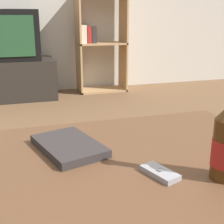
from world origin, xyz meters
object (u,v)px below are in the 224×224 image
Objects in this scene: cell_phone at (160,173)px; table_book at (69,146)px; television at (7,35)px; tv_stand at (12,80)px; bookshelf at (98,42)px.

cell_phone is 0.41× the size of table_book.
television is 2.54m from table_book.
television is 2.27× the size of table_book.
cell_phone is (0.39, -2.75, -0.20)m from television.
table_book is at bearing -85.59° from tv_stand.
television is at bearing -90.00° from tv_stand.
television is at bearing -174.26° from bookshelf.
bookshelf is at bearing 59.18° from cell_phone.
table_book reaches higher than cell_phone.
bookshelf is 4.04× the size of table_book.
bookshelf is at bearing 57.29° from table_book.
cell_phone is (-0.58, -2.85, -0.11)m from bookshelf.
television is 0.56× the size of bookshelf.
television is at bearing 78.14° from table_book.
bookshelf is 9.78× the size of cell_phone.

